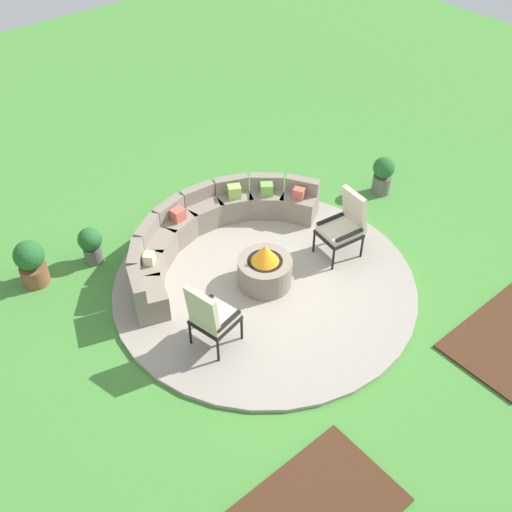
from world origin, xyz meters
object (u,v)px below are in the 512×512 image
fire_pit (265,269)px  potted_plant_0 (383,174)px  curved_stone_bench (207,229)px  lounge_chair_front_right (345,224)px  potted_plant_2 (91,244)px  lounge_chair_front_left (210,315)px  potted_plant_1 (31,262)px

fire_pit → potted_plant_0: fire_pit is taller
fire_pit → potted_plant_0: (3.15, 0.48, 0.05)m
curved_stone_bench → potted_plant_0: 3.34m
fire_pit → lounge_chair_front_right: size_ratio=0.73×
lounge_chair_front_right → potted_plant_2: (-3.06, 2.39, -0.27)m
potted_plant_2 → lounge_chair_front_left: bearing=-82.3°
fire_pit → lounge_chair_front_right: (1.38, -0.25, 0.28)m
potted_plant_0 → potted_plant_1: 5.99m
fire_pit → curved_stone_bench: 1.30m
curved_stone_bench → potted_plant_2: bearing=152.2°
potted_plant_1 → potted_plant_2: (0.89, -0.14, -0.05)m
potted_plant_1 → lounge_chair_front_right: bearing=-32.6°
curved_stone_bench → lounge_chair_front_right: 2.15m
fire_pit → potted_plant_1: bearing=138.4°
potted_plant_1 → potted_plant_2: 0.91m
curved_stone_bench → potted_plant_0: bearing=-14.1°
fire_pit → potted_plant_1: fire_pit is taller
fire_pit → lounge_chair_front_left: bearing=-161.0°
fire_pit → curved_stone_bench: (-0.09, 1.29, -0.00)m
potted_plant_1 → lounge_chair_front_left: bearing=-65.5°
potted_plant_1 → potted_plant_2: size_ratio=1.21×
fire_pit → potted_plant_2: bearing=128.1°
curved_stone_bench → lounge_chair_front_right: bearing=-46.5°
lounge_chair_front_right → potted_plant_1: 4.69m
potted_plant_2 → potted_plant_1: bearing=170.8°
fire_pit → lounge_chair_front_right: lounge_chair_front_right is taller
lounge_chair_front_right → potted_plant_0: (1.77, 0.73, -0.23)m
potted_plant_0 → fire_pit: bearing=-171.3°
lounge_chair_front_left → potted_plant_2: 2.63m
lounge_chair_front_right → potted_plant_0: size_ratio=1.56×
lounge_chair_front_left → curved_stone_bench: bearing=132.8°
lounge_chair_front_left → potted_plant_2: bearing=175.8°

